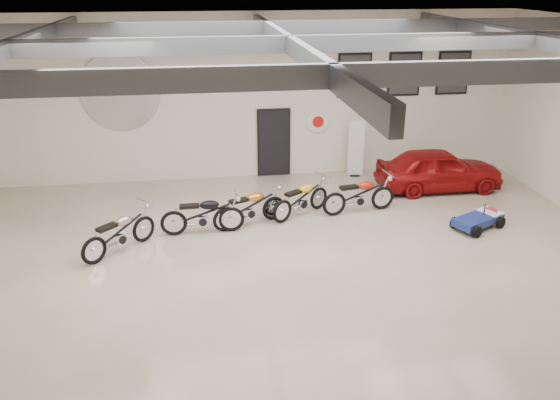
{
  "coord_description": "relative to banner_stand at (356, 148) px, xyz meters",
  "views": [
    {
      "loc": [
        -1.71,
        -10.4,
        5.95
      ],
      "look_at": [
        0.0,
        1.2,
        1.1
      ],
      "focal_mm": 35.0,
      "sensor_mm": 36.0,
      "label": 1
    }
  ],
  "objects": [
    {
      "name": "floor",
      "position": [
        -3.05,
        -5.5,
        -0.92
      ],
      "size": [
        16.0,
        12.0,
        0.01
      ],
      "primitive_type": "cube",
      "color": "beige",
      "rests_on": "ground"
    },
    {
      "name": "ceiling",
      "position": [
        -3.05,
        -5.5,
        4.08
      ],
      "size": [
        16.0,
        12.0,
        0.01
      ],
      "primitive_type": "cube",
      "color": "gray",
      "rests_on": "back_wall"
    },
    {
      "name": "back_wall",
      "position": [
        -3.05,
        0.5,
        1.58
      ],
      "size": [
        16.0,
        0.02,
        5.0
      ],
      "primitive_type": "cube",
      "color": "silver",
      "rests_on": "floor"
    },
    {
      "name": "ceiling_beams",
      "position": [
        -3.05,
        -5.5,
        3.83
      ],
      "size": [
        15.8,
        11.8,
        0.32
      ],
      "primitive_type": null,
      "color": "#53565A",
      "rests_on": "ceiling"
    },
    {
      "name": "door",
      "position": [
        -2.55,
        0.45,
        0.13
      ],
      "size": [
        0.92,
        0.08,
        2.1
      ],
      "primitive_type": "cube",
      "color": "black",
      "rests_on": "back_wall"
    },
    {
      "name": "logo_plaque",
      "position": [
        -7.05,
        0.45,
        1.88
      ],
      "size": [
        2.3,
        0.06,
        1.16
      ],
      "primitive_type": null,
      "color": "silver",
      "rests_on": "back_wall"
    },
    {
      "name": "poster_left",
      "position": [
        -0.05,
        0.46,
        2.18
      ],
      "size": [
        1.05,
        0.08,
        1.35
      ],
      "primitive_type": null,
      "color": "black",
      "rests_on": "back_wall"
    },
    {
      "name": "poster_mid",
      "position": [
        1.55,
        0.46,
        2.18
      ],
      "size": [
        1.05,
        0.08,
        1.35
      ],
      "primitive_type": null,
      "color": "black",
      "rests_on": "back_wall"
    },
    {
      "name": "poster_right",
      "position": [
        3.15,
        0.46,
        2.18
      ],
      "size": [
        1.05,
        0.08,
        1.35
      ],
      "primitive_type": null,
      "color": "black",
      "rests_on": "back_wall"
    },
    {
      "name": "oil_sign",
      "position": [
        -1.15,
        0.45,
        0.78
      ],
      "size": [
        0.72,
        0.1,
        0.72
      ],
      "primitive_type": null,
      "color": "white",
      "rests_on": "back_wall"
    },
    {
      "name": "banner_stand",
      "position": [
        0.0,
        0.0,
        0.0
      ],
      "size": [
        0.52,
        0.26,
        1.84
      ],
      "primitive_type": null,
      "rotation": [
        0.0,
        0.0,
        -0.14
      ],
      "color": "white",
      "rests_on": "floor"
    },
    {
      "name": "motorcycle_silver",
      "position": [
        -6.77,
        -4.24,
        -0.4
      ],
      "size": [
        1.85,
        1.82,
        1.03
      ],
      "primitive_type": null,
      "rotation": [
        0.0,
        0.0,
        0.77
      ],
      "color": "silver",
      "rests_on": "floor"
    },
    {
      "name": "motorcycle_black",
      "position": [
        -4.86,
        -3.53,
        -0.39
      ],
      "size": [
        2.03,
        0.67,
        1.05
      ],
      "primitive_type": null,
      "rotation": [
        0.0,
        0.0,
        0.02
      ],
      "color": "silver",
      "rests_on": "floor"
    },
    {
      "name": "motorcycle_gold",
      "position": [
        -3.67,
        -3.22,
        -0.4
      ],
      "size": [
        2.07,
        1.3,
        1.03
      ],
      "primitive_type": null,
      "rotation": [
        0.0,
        0.0,
        0.38
      ],
      "color": "silver",
      "rests_on": "floor"
    },
    {
      "name": "motorcycle_yellow",
      "position": [
        -2.27,
        -2.81,
        -0.42
      ],
      "size": [
        1.92,
        1.56,
        1.0
      ],
      "primitive_type": null,
      "rotation": [
        0.0,
        0.0,
        0.59
      ],
      "color": "silver",
      "rests_on": "floor"
    },
    {
      "name": "motorcycle_red",
      "position": [
        -0.7,
        -2.84,
        -0.39
      ],
      "size": [
        2.11,
        0.96,
        1.06
      ],
      "primitive_type": null,
      "rotation": [
        0.0,
        0.0,
        0.17
      ],
      "color": "silver",
      "rests_on": "floor"
    },
    {
      "name": "go_kart",
      "position": [
        2.15,
        -4.17,
        -0.61
      ],
      "size": [
        1.85,
        1.44,
        0.61
      ],
      "primitive_type": null,
      "rotation": [
        0.0,
        0.0,
        0.46
      ],
      "color": "navy",
      "rests_on": "floor"
    },
    {
      "name": "vintage_car",
      "position": [
        2.12,
        -1.5,
        -0.29
      ],
      "size": [
        1.5,
        3.68,
        1.25
      ],
      "primitive_type": "imported",
      "rotation": [
        0.0,
        0.0,
        1.57
      ],
      "color": "maroon",
      "rests_on": "floor"
    }
  ]
}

